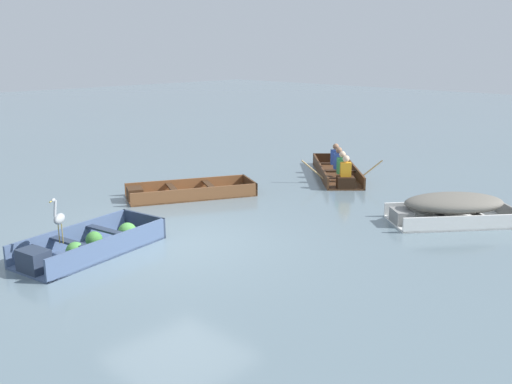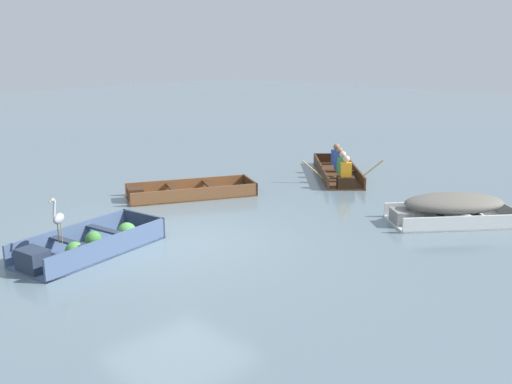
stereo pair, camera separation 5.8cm
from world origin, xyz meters
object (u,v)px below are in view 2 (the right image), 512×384
at_px(rowboat_dark_varnish_with_crew, 339,170).
at_px(heron_on_dinghy, 58,217).
at_px(skiff_white_mid_moored, 452,207).
at_px(dinghy_slate_blue_foreground, 89,245).
at_px(skiff_wooden_brown_near_moored, 186,192).

height_order(rowboat_dark_varnish_with_crew, heron_on_dinghy, heron_on_dinghy).
height_order(skiff_white_mid_moored, rowboat_dark_varnish_with_crew, rowboat_dark_varnish_with_crew).
distance_m(dinghy_slate_blue_foreground, skiff_wooden_brown_near_moored, 4.29).
relative_size(skiff_wooden_brown_near_moored, heron_on_dinghy, 3.98).
bearing_deg(skiff_wooden_brown_near_moored, heron_on_dinghy, -63.85).
bearing_deg(dinghy_slate_blue_foreground, heron_on_dinghy, -70.52).
xyz_separation_m(rowboat_dark_varnish_with_crew, heron_on_dinghy, (0.73, -8.89, 0.66)).
bearing_deg(skiff_white_mid_moored, rowboat_dark_varnish_with_crew, 157.35).
relative_size(dinghy_slate_blue_foreground, rowboat_dark_varnish_with_crew, 0.89).
relative_size(dinghy_slate_blue_foreground, skiff_white_mid_moored, 1.03).
relative_size(rowboat_dark_varnish_with_crew, heron_on_dinghy, 3.89).
height_order(skiff_wooden_brown_near_moored, rowboat_dark_varnish_with_crew, rowboat_dark_varnish_with_crew).
height_order(skiff_wooden_brown_near_moored, skiff_white_mid_moored, skiff_white_mid_moored).
distance_m(dinghy_slate_blue_foreground, heron_on_dinghy, 0.99).
bearing_deg(heron_on_dinghy, skiff_wooden_brown_near_moored, 116.15).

